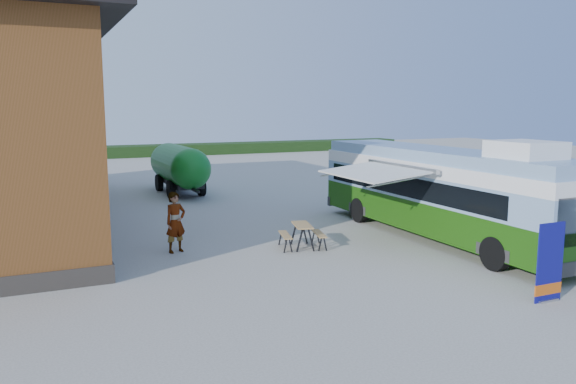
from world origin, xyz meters
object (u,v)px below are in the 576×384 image
person_b (97,189)px  slurry_tanker (179,166)px  bus (440,189)px  picnic_table (302,230)px  banner (549,270)px  person_a (176,222)px

person_b → slurry_tanker: slurry_tanker is taller
bus → picnic_table: bus is taller
banner → person_a: person_a is taller
banner → slurry_tanker: size_ratio=0.28×
person_a → slurry_tanker: (3.02, 12.00, 0.50)m
banner → person_b: bearing=116.4°
bus → picnic_table: bearing=172.3°
banner → bus: bearing=73.7°
person_b → picnic_table: bearing=48.3°
picnic_table → person_a: 4.07m
slurry_tanker → banner: bearing=-79.7°
bus → person_b: bus is taller
person_a → person_b: size_ratio=1.08×
bus → banner: 6.62m
picnic_table → slurry_tanker: 13.24m
bus → person_b: (-10.29, 11.02, -0.83)m
person_b → slurry_tanker: size_ratio=0.26×
picnic_table → slurry_tanker: (-0.85, 13.19, 0.88)m
bus → person_b: bearing=133.5°
bus → banner: (-1.90, -6.28, -0.94)m
bus → person_b: size_ratio=6.58×
picnic_table → person_b: size_ratio=0.92×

